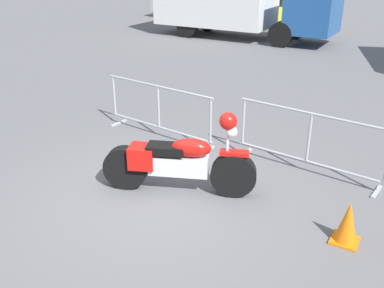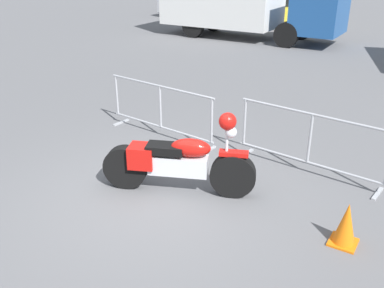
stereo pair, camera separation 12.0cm
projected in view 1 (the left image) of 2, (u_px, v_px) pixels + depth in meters
The scene contains 9 objects.
ground_plane at pixel (155, 199), 6.47m from camera, with size 120.00×120.00×0.00m, color #5B5B5E.
motorcycle at pixel (179, 162), 6.48m from camera, with size 2.26×1.08×1.34m.
crowd_barrier_near at pixel (159, 110), 8.45m from camera, with size 2.58×0.69×1.07m.
crowd_barrier_far at pixel (309, 142), 7.05m from camera, with size 2.58×0.69×1.07m.
parked_car_silver at pixel (186, 1), 25.53m from camera, with size 2.17×4.57×1.51m.
parked_car_white at pixel (229, 4), 24.20m from camera, with size 2.10×4.44×1.46m.
parked_car_yellow at pixel (277, 8), 22.85m from camera, with size 1.98×4.17×1.38m.
pedestrian at pixel (223, 8), 20.92m from camera, with size 0.46×0.46×1.69m.
traffic_cone at pixel (348, 223), 5.40m from camera, with size 0.34×0.34×0.59m.
Camera 1 is at (3.31, -4.50, 3.41)m, focal length 40.00 mm.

